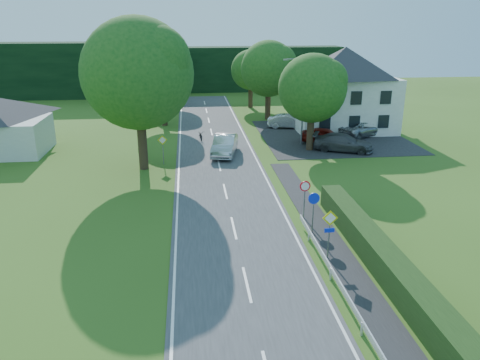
{
  "coord_description": "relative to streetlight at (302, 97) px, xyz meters",
  "views": [
    {
      "loc": [
        -2.33,
        -12.15,
        11.31
      ],
      "look_at": [
        0.83,
        16.25,
        1.43
      ],
      "focal_mm": 35.0,
      "sensor_mm": 36.0,
      "label": 1
    }
  ],
  "objects": [
    {
      "name": "treeline_right",
      "position": [
        -0.06,
        36.0,
        -0.96
      ],
      "size": [
        30.0,
        5.0,
        7.0
      ],
      "primitive_type": "cube",
      "color": "black",
      "rests_on": "ground"
    },
    {
      "name": "sign_priority_left",
      "position": [
        -12.56,
        -5.02,
        -2.75
      ],
      "size": [
        0.78,
        0.09,
        2.44
      ],
      "color": "slate",
      "rests_on": "ground"
    },
    {
      "name": "motorcycle",
      "position": [
        -9.26,
        2.77,
        -3.97
      ],
      "size": [
        0.76,
        1.79,
        0.91
      ],
      "primitive_type": "imported",
      "rotation": [
        0.0,
        0.0,
        0.09
      ],
      "color": "black",
      "rests_on": "road"
    },
    {
      "name": "parked_car_grey",
      "position": [
        3.31,
        -2.75,
        -3.66
      ],
      "size": [
        5.71,
        4.1,
        1.54
      ],
      "primitive_type": "imported",
      "rotation": [
        0.0,
        0.0,
        1.16
      ],
      "color": "#46454A",
      "rests_on": "parking_pad"
    },
    {
      "name": "tree_right_far",
      "position": [
        -1.06,
        12.0,
        0.08
      ],
      "size": [
        7.4,
        7.4,
        9.09
      ],
      "primitive_type": null,
      "color": "#184C16",
      "rests_on": "ground"
    },
    {
      "name": "streetlight",
      "position": [
        0.0,
        0.0,
        0.0
      ],
      "size": [
        2.03,
        0.18,
        8.0
      ],
      "color": "slate",
      "rests_on": "ground"
    },
    {
      "name": "sign_roundabout",
      "position": [
        -3.76,
        -19.02,
        -2.79
      ],
      "size": [
        0.64,
        0.08,
        2.37
      ],
      "color": "slate",
      "rests_on": "ground"
    },
    {
      "name": "parked_car_silver_a",
      "position": [
        0.32,
        7.0,
        -3.7
      ],
      "size": [
        4.63,
        2.43,
        1.45
      ],
      "primitive_type": "imported",
      "rotation": [
        0.0,
        0.0,
        1.36
      ],
      "color": "silver",
      "rests_on": "parking_pad"
    },
    {
      "name": "tree_main",
      "position": [
        -14.06,
        -6.0,
        1.36
      ],
      "size": [
        9.4,
        9.4,
        11.64
      ],
      "primitive_type": null,
      "color": "#184C16",
      "rests_on": "ground"
    },
    {
      "name": "sign_speed_limit",
      "position": [
        -3.76,
        -17.03,
        -2.7
      ],
      "size": [
        0.64,
        0.11,
        2.37
      ],
      "color": "slate",
      "rests_on": "ground"
    },
    {
      "name": "moving_car",
      "position": [
        -7.35,
        -2.79,
        -3.56
      ],
      "size": [
        2.86,
        5.48,
        1.72
      ],
      "primitive_type": "imported",
      "rotation": [
        0.0,
        0.0,
        -0.21
      ],
      "color": "silver",
      "rests_on": "road"
    },
    {
      "name": "parasol",
      "position": [
        5.11,
        5.0,
        -3.37
      ],
      "size": [
        2.99,
        3.02,
        2.12
      ],
      "primitive_type": "imported",
      "rotation": [
        0.0,
        0.0,
        -0.37
      ],
      "color": "#B6350E",
      "rests_on": "parking_pad"
    },
    {
      "name": "parked_car_red",
      "position": [
        2.41,
        -0.07,
        -3.67
      ],
      "size": [
        4.77,
        3.58,
        1.51
      ],
      "primitive_type": "imported",
      "rotation": [
        0.0,
        0.0,
        1.11
      ],
      "color": "maroon",
      "rests_on": "parking_pad"
    },
    {
      "name": "road",
      "position": [
        -8.06,
        -10.0,
        -4.44
      ],
      "size": [
        7.0,
        80.0,
        0.04
      ],
      "primitive_type": "cube",
      "color": "#3B3B3E",
      "rests_on": "ground"
    },
    {
      "name": "line_edge_left",
      "position": [
        -11.31,
        -10.0,
        -4.42
      ],
      "size": [
        0.12,
        80.0,
        0.01
      ],
      "primitive_type": "cube",
      "color": "white",
      "rests_on": "road"
    },
    {
      "name": "parked_car_silver_b",
      "position": [
        7.05,
        2.63,
        -3.67
      ],
      "size": [
        6.0,
        4.84,
        1.52
      ],
      "primitive_type": "imported",
      "rotation": [
        0.0,
        0.0,
        2.07
      ],
      "color": "#999BA0",
      "rests_on": "parking_pad"
    },
    {
      "name": "sign_priority_right",
      "position": [
        -3.76,
        -22.02,
        -2.67
      ],
      "size": [
        0.78,
        0.09,
        2.59
      ],
      "color": "slate",
      "rests_on": "ground"
    },
    {
      "name": "parking_pad",
      "position": [
        3.94,
        3.0,
        -4.44
      ],
      "size": [
        14.0,
        16.0,
        0.04
      ],
      "primitive_type": "cube",
      "color": "black",
      "rests_on": "ground"
    },
    {
      "name": "line_centre",
      "position": [
        -8.06,
        -10.0,
        -4.42
      ],
      "size": [
        0.12,
        80.0,
        0.01
      ],
      "primitive_type": null,
      "color": "white",
      "rests_on": "road"
    },
    {
      "name": "tree_right_mid",
      "position": [
        0.44,
        -2.0,
        -0.17
      ],
      "size": [
        7.0,
        7.0,
        8.58
      ],
      "primitive_type": null,
      "color": "#184C16",
      "rests_on": "ground"
    },
    {
      "name": "house_white",
      "position": [
        5.94,
        6.0,
        -0.06
      ],
      "size": [
        10.6,
        8.4,
        8.6
      ],
      "color": "silver",
      "rests_on": "ground"
    },
    {
      "name": "tree_right_back",
      "position": [
        -2.06,
        20.0,
        -0.68
      ],
      "size": [
        6.2,
        6.2,
        7.56
      ],
      "primitive_type": null,
      "color": "#184C16",
      "rests_on": "ground"
    },
    {
      "name": "hedge_right",
      "position": [
        -1.56,
        -30.0,
        -3.81
      ],
      "size": [
        1.2,
        30.0,
        1.3
      ],
      "primitive_type": "cube",
      "color": "black",
      "rests_on": "ground"
    },
    {
      "name": "footpath",
      "position": [
        -3.11,
        -28.0,
        -4.44
      ],
      "size": [
        1.5,
        44.0,
        0.04
      ],
      "primitive_type": "cube",
      "color": "black",
      "rests_on": "ground"
    },
    {
      "name": "tree_left_far",
      "position": [
        -13.06,
        10.0,
        -0.17
      ],
      "size": [
        7.0,
        7.0,
        8.58
      ],
      "primitive_type": null,
      "color": "#184C16",
      "rests_on": "ground"
    },
    {
      "name": "tree_left_back",
      "position": [
        -12.56,
        22.0,
        -0.43
      ],
      "size": [
        6.6,
        6.6,
        8.07
      ],
      "primitive_type": null,
      "color": "#184C16",
      "rests_on": "ground"
    },
    {
      "name": "line_edge_right",
      "position": [
        -4.81,
        -10.0,
        -4.42
      ],
      "size": [
        0.12,
        80.0,
        0.01
      ],
      "primitive_type": "cube",
      "color": "white",
      "rests_on": "road"
    },
    {
      "name": "treeline_left",
      "position": [
        -36.06,
        32.0,
        -0.46
      ],
      "size": [
        44.0,
        6.0,
        8.0
      ],
      "primitive_type": "cube",
      "color": "black",
      "rests_on": "ground"
    }
  ]
}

